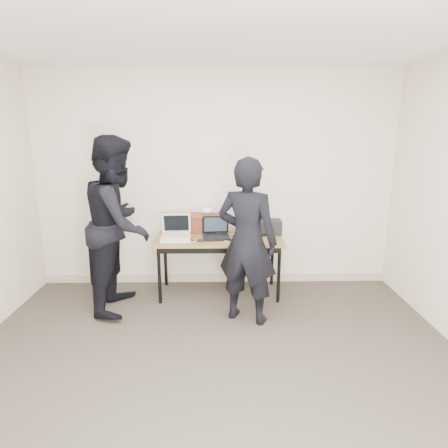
{
  "coord_description": "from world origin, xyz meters",
  "views": [
    {
      "loc": [
        0.03,
        -2.44,
        1.96
      ],
      "look_at": [
        0.1,
        1.6,
        0.95
      ],
      "focal_mm": 30.0,
      "sensor_mm": 36.0,
      "label": 1
    }
  ],
  "objects_px": {
    "desk": "(219,242)",
    "person_typist": "(247,242)",
    "laptop_center": "(216,233)",
    "laptop_beige": "(176,234)",
    "equipment_box": "(270,227)",
    "person_observer": "(119,225)",
    "laptop_right": "(256,229)",
    "leather_satchel": "(204,223)"
  },
  "relations": [
    {
      "from": "desk",
      "to": "person_typist",
      "type": "distance_m",
      "value": 0.74
    },
    {
      "from": "laptop_center",
      "to": "person_typist",
      "type": "xyz_separation_m",
      "value": [
        0.32,
        -0.67,
        0.09
      ]
    },
    {
      "from": "laptop_beige",
      "to": "person_typist",
      "type": "distance_m",
      "value": 1.01
    },
    {
      "from": "laptop_center",
      "to": "person_typist",
      "type": "distance_m",
      "value": 0.74
    },
    {
      "from": "laptop_center",
      "to": "equipment_box",
      "type": "bearing_deg",
      "value": 9.21
    },
    {
      "from": "laptop_center",
      "to": "person_observer",
      "type": "distance_m",
      "value": 1.13
    },
    {
      "from": "laptop_center",
      "to": "equipment_box",
      "type": "distance_m",
      "value": 0.69
    },
    {
      "from": "person_typist",
      "to": "person_observer",
      "type": "relative_size",
      "value": 0.9
    },
    {
      "from": "laptop_right",
      "to": "leather_satchel",
      "type": "relative_size",
      "value": 1.16
    },
    {
      "from": "laptop_right",
      "to": "person_observer",
      "type": "xyz_separation_m",
      "value": [
        -1.56,
        -0.49,
        0.19
      ]
    },
    {
      "from": "person_observer",
      "to": "leather_satchel",
      "type": "bearing_deg",
      "value": -57.97
    },
    {
      "from": "leather_satchel",
      "to": "laptop_center",
      "type": "bearing_deg",
      "value": -50.5
    },
    {
      "from": "desk",
      "to": "equipment_box",
      "type": "distance_m",
      "value": 0.67
    },
    {
      "from": "laptop_beige",
      "to": "laptop_right",
      "type": "bearing_deg",
      "value": 9.86
    },
    {
      "from": "equipment_box",
      "to": "leather_satchel",
      "type": "bearing_deg",
      "value": 177.48
    },
    {
      "from": "laptop_right",
      "to": "leather_satchel",
      "type": "bearing_deg",
      "value": 149.62
    },
    {
      "from": "laptop_right",
      "to": "equipment_box",
      "type": "height_order",
      "value": "laptop_right"
    },
    {
      "from": "desk",
      "to": "person_observer",
      "type": "distance_m",
      "value": 1.18
    },
    {
      "from": "equipment_box",
      "to": "laptop_center",
      "type": "bearing_deg",
      "value": -165.3
    },
    {
      "from": "laptop_right",
      "to": "person_typist",
      "type": "bearing_deg",
      "value": -128.92
    },
    {
      "from": "equipment_box",
      "to": "person_typist",
      "type": "relative_size",
      "value": 0.17
    },
    {
      "from": "desk",
      "to": "laptop_beige",
      "type": "distance_m",
      "value": 0.52
    },
    {
      "from": "laptop_right",
      "to": "desk",
      "type": "bearing_deg",
      "value": 175.28
    },
    {
      "from": "equipment_box",
      "to": "person_observer",
      "type": "bearing_deg",
      "value": -164.17
    },
    {
      "from": "laptop_beige",
      "to": "equipment_box",
      "type": "height_order",
      "value": "laptop_beige"
    },
    {
      "from": "equipment_box",
      "to": "laptop_right",
      "type": "bearing_deg",
      "value": -178.82
    },
    {
      "from": "person_typist",
      "to": "person_observer",
      "type": "height_order",
      "value": "person_observer"
    },
    {
      "from": "leather_satchel",
      "to": "person_observer",
      "type": "height_order",
      "value": "person_observer"
    },
    {
      "from": "desk",
      "to": "person_typist",
      "type": "xyz_separation_m",
      "value": [
        0.28,
        -0.65,
        0.2
      ]
    },
    {
      "from": "laptop_beige",
      "to": "person_typist",
      "type": "xyz_separation_m",
      "value": [
        0.79,
        -0.62,
        0.09
      ]
    },
    {
      "from": "desk",
      "to": "person_typist",
      "type": "height_order",
      "value": "person_typist"
    },
    {
      "from": "leather_satchel",
      "to": "person_typist",
      "type": "relative_size",
      "value": 0.22
    },
    {
      "from": "desk",
      "to": "laptop_center",
      "type": "xyz_separation_m",
      "value": [
        -0.03,
        0.02,
        0.12
      ]
    },
    {
      "from": "desk",
      "to": "laptop_center",
      "type": "bearing_deg",
      "value": 150.65
    },
    {
      "from": "laptop_beige",
      "to": "person_observer",
      "type": "xyz_separation_m",
      "value": [
        -0.59,
        -0.27,
        0.19
      ]
    },
    {
      "from": "person_observer",
      "to": "laptop_center",
      "type": "bearing_deg",
      "value": -71.2
    },
    {
      "from": "desk",
      "to": "laptop_right",
      "type": "bearing_deg",
      "value": 22.16
    },
    {
      "from": "laptop_beige",
      "to": "person_typist",
      "type": "height_order",
      "value": "person_typist"
    },
    {
      "from": "desk",
      "to": "person_observer",
      "type": "height_order",
      "value": "person_observer"
    },
    {
      "from": "equipment_box",
      "to": "person_typist",
      "type": "bearing_deg",
      "value": -112.38
    },
    {
      "from": "laptop_center",
      "to": "leather_satchel",
      "type": "relative_size",
      "value": 0.94
    },
    {
      "from": "leather_satchel",
      "to": "person_observer",
      "type": "relative_size",
      "value": 0.19
    }
  ]
}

